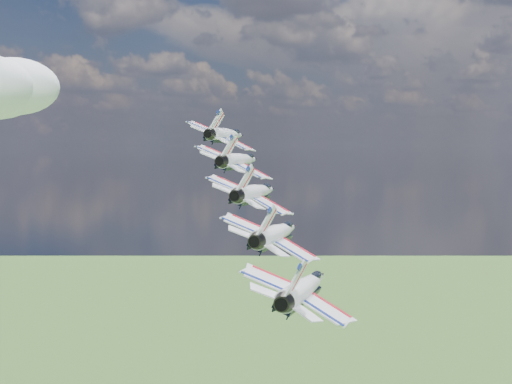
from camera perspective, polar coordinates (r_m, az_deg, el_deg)
The scene contains 5 objects.
jet_0 at distance 105.39m, azimuth -2.36°, elevation 4.61°, with size 10.09×14.94×4.46m, color white, non-canonical shape.
jet_1 at distance 94.64m, azimuth -1.31°, elevation 2.57°, with size 10.09×14.94×4.46m, color silver, non-canonical shape.
jet_2 at distance 84.09m, azimuth -0.00°, elevation -0.00°, with size 10.09×14.94×4.46m, color white, non-canonical shape.
jet_3 at distance 73.81m, azimuth 1.68°, elevation -3.29°, with size 10.09×14.94×4.46m, color white, non-canonical shape.
jet_4 at distance 63.94m, azimuth 3.92°, elevation -7.62°, with size 10.09×14.94×4.46m, color white, non-canonical shape.
Camera 1 is at (42.12, -59.18, 154.51)m, focal length 50.00 mm.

